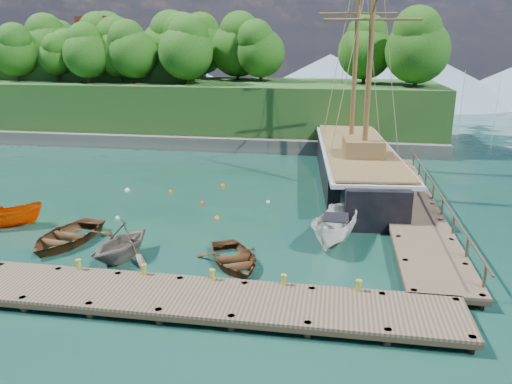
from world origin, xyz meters
TOP-DOWN VIEW (x-y plane):
  - ground at (0.00, 0.00)m, footprint 160.00×160.00m
  - dock_near at (2.00, -6.50)m, footprint 20.00×3.20m
  - dock_east at (11.50, 7.00)m, footprint 3.20×24.00m
  - bollard_0 at (-4.00, -5.10)m, footprint 0.26×0.26m
  - bollard_1 at (-1.00, -5.10)m, footprint 0.26×0.26m
  - bollard_2 at (2.00, -5.10)m, footprint 0.26×0.26m
  - bollard_3 at (5.00, -5.10)m, footprint 0.26×0.26m
  - bollard_4 at (8.00, -5.10)m, footprint 0.26×0.26m
  - rowboat_0 at (-6.88, -1.12)m, footprint 4.22×5.39m
  - rowboat_1 at (-3.17, -2.53)m, footprint 4.15×4.52m
  - rowboat_2 at (2.32, -2.29)m, footprint 4.60×5.10m
  - motorboat_orange at (-11.37, 0.65)m, footprint 3.90×2.85m
  - cabin_boat_white at (7.00, 1.18)m, footprint 3.09×5.16m
  - schooner at (8.35, 13.84)m, footprint 6.90×28.27m
  - mooring_buoy_0 at (-5.86, 2.88)m, footprint 0.28×0.28m
  - mooring_buoy_1 at (-1.60, 6.41)m, footprint 0.30×0.30m
  - mooring_buoy_2 at (0.02, 3.79)m, footprint 0.34×0.34m
  - mooring_buoy_3 at (2.60, 7.39)m, footprint 0.28×0.28m
  - mooring_buoy_4 at (-4.47, 8.60)m, footprint 0.31×0.31m
  - mooring_buoy_5 at (-1.19, 10.63)m, footprint 0.35×0.35m
  - mooring_buoy_6 at (-7.65, 8.47)m, footprint 0.36×0.36m
  - headland at (-12.88, 31.36)m, footprint 51.00×19.31m
  - distant_ridge at (4.30, 70.00)m, footprint 117.00×40.00m

SIDE VIEW (x-z plane):
  - ground at x=0.00m, z-range 0.00..0.00m
  - bollard_0 at x=-4.00m, z-range -0.23..0.23m
  - bollard_1 at x=-1.00m, z-range -0.23..0.23m
  - bollard_2 at x=2.00m, z-range -0.23..0.23m
  - bollard_3 at x=5.00m, z-range -0.23..0.23m
  - bollard_4 at x=8.00m, z-range -0.23..0.23m
  - rowboat_0 at x=-6.88m, z-range -0.51..0.51m
  - rowboat_1 at x=-3.17m, z-range -1.00..1.00m
  - rowboat_2 at x=2.32m, z-range -0.43..0.43m
  - motorboat_orange at x=-11.37m, z-range -0.71..0.71m
  - cabin_boat_white at x=7.00m, z-range -0.94..0.94m
  - mooring_buoy_0 at x=-5.86m, z-range -0.14..0.14m
  - mooring_buoy_1 at x=-1.60m, z-range -0.15..0.15m
  - mooring_buoy_2 at x=0.02m, z-range -0.17..0.17m
  - mooring_buoy_3 at x=2.60m, z-range -0.14..0.14m
  - mooring_buoy_4 at x=-4.47m, z-range -0.15..0.15m
  - mooring_buoy_5 at x=-1.19m, z-range -0.17..0.17m
  - mooring_buoy_6 at x=-7.65m, z-range -0.18..0.18m
  - dock_near at x=2.00m, z-range -0.12..0.98m
  - dock_east at x=11.50m, z-range -0.12..0.98m
  - schooner at x=8.35m, z-range -9.26..11.57m
  - distant_ridge at x=4.30m, z-range -0.65..9.35m
  - headland at x=-12.88m, z-range -0.91..11.99m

